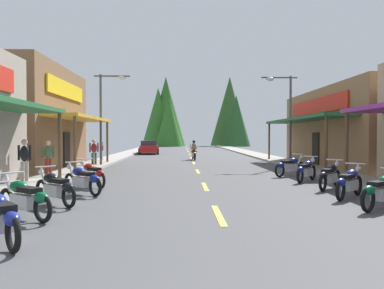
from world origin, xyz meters
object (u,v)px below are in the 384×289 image
Objects in this scene: streetlamp_left at (107,106)px; streetlamp_right at (285,106)px; rider_cruising_lead at (194,152)px; motorcycle_parked_right_2 at (382,190)px; pedestrian_strolling at (102,150)px; motorcycle_parked_left_1 at (24,197)px; motorcycle_parked_left_0 at (0,216)px; motorcycle_parked_left_3 at (82,179)px; pedestrian_browsing at (25,158)px; motorcycle_parked_right_4 at (330,175)px; pedestrian_by_shop at (94,151)px; motorcycle_parked_right_5 at (306,170)px; parked_car_curbside at (149,147)px; motorcycle_parked_left_4 at (92,174)px; pedestrian_waiting at (48,156)px; motorcycle_parked_right_3 at (349,182)px; motorcycle_parked_right_6 at (290,166)px; motorcycle_parked_left_2 at (55,187)px.

streetlamp_left is 10.94m from streetlamp_right.
streetlamp_right reaches higher than rider_cruising_lead.
motorcycle_parked_right_2 is 21.39m from pedestrian_strolling.
motorcycle_parked_left_0 is at bearing 139.12° from motorcycle_parked_left_1.
motorcycle_parked_right_2 is 20.87m from rider_cruising_lead.
motorcycle_parked_left_3 is 15.84m from pedestrian_strolling.
pedestrian_browsing is (-2.97, 8.47, 0.54)m from motorcycle_parked_left_0.
rider_cruising_lead reaches higher than motorcycle_parked_right_4.
pedestrian_strolling is (-0.36, 4.07, -0.09)m from pedestrian_by_shop.
streetlamp_right is at bearing 28.56° from motorcycle_parked_right_5.
motorcycle_parked_left_0 is at bearing 167.66° from motorcycle_parked_right_4.
pedestrian_browsing reaches higher than parked_car_curbside.
streetlamp_left is at bearing 172.20° from parked_car_curbside.
motorcycle_parked_right_2 and motorcycle_parked_left_4 have the same top height.
motorcycle_parked_left_3 is at bearing 171.11° from pedestrian_by_shop.
streetlamp_left reaches higher than motorcycle_parked_left_4.
pedestrian_waiting is (-1.56, -5.95, -2.79)m from streetlamp_left.
motorcycle_parked_right_3 and motorcycle_parked_left_3 have the same top height.
motorcycle_parked_right_6 is at bearing 41.47° from motorcycle_parked_right_4.
motorcycle_parked_right_2 is at bearing -142.74° from motorcycle_parked_right_5.
pedestrian_strolling is (0.38, 12.86, -0.15)m from pedestrian_browsing.
motorcycle_parked_right_4 and motorcycle_parked_left_1 have the same top height.
motorcycle_parked_left_1 is 9.54m from pedestrian_waiting.
motorcycle_parked_right_3 is 0.93× the size of motorcycle_parked_right_5.
motorcycle_parked_right_6 is at bearing -102.53° from streetlamp_right.
motorcycle_parked_left_1 is 1.77m from motorcycle_parked_left_2.
streetlamp_left reaches higher than motorcycle_parked_right_6.
streetlamp_right is 3.45× the size of motorcycle_parked_left_3.
motorcycle_parked_right_3 is 4.20m from motorcycle_parked_right_5.
streetlamp_left is at bearing -39.02° from motorcycle_parked_left_3.
motorcycle_parked_right_4 is at bearing -117.58° from motorcycle_parked_left_2.
parked_car_curbside is at bearing -45.66° from motorcycle_parked_left_3.
streetlamp_right is at bearing -2.59° from streetlamp_left.
motorcycle_parked_right_5 and motorcycle_parked_left_0 have the same top height.
pedestrian_browsing is at bearing 155.50° from pedestrian_by_shop.
pedestrian_strolling is at bearing 165.43° from parked_car_curbside.
pedestrian_by_shop is (-0.81, 0.11, -2.78)m from streetlamp_left.
streetlamp_left is 3.22× the size of pedestrian_browsing.
parked_car_curbside is at bearing 57.04° from motorcycle_parked_right_4.
motorcycle_parked_left_3 is 0.92× the size of motorcycle_parked_left_4.
pedestrian_browsing is (-11.27, 5.54, 0.54)m from motorcycle_parked_right_2.
pedestrian_waiting is at bearing -25.69° from motorcycle_parked_left_2.
motorcycle_parked_left_2 is 0.96× the size of pedestrian_by_shop.
pedestrian_waiting is at bearing -90.06° from pedestrian_strolling.
motorcycle_parked_right_4 is 11.53m from pedestrian_browsing.
pedestrian_browsing is at bearing -20.02° from motorcycle_parked_left_0.
parked_car_curbside is (-8.41, 28.94, 0.20)m from motorcycle_parked_right_3.
pedestrian_strolling is 0.35× the size of parked_car_curbside.
motorcycle_parked_left_1 is at bearing -168.29° from motorcycle_parked_right_6.
motorcycle_parked_left_0 is 1.12× the size of pedestrian_strolling.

